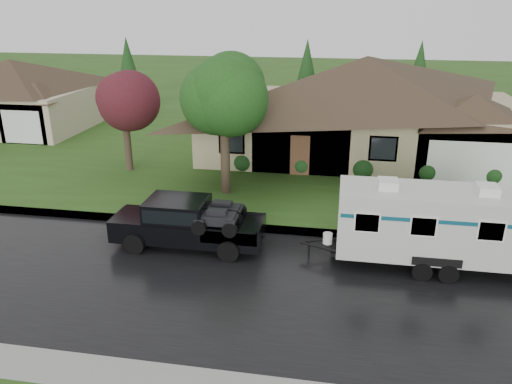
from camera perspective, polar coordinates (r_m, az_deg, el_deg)
ground at (r=17.91m, az=6.28°, el=-7.87°), size 140.00×140.00×0.00m
road at (r=16.18m, az=5.77°, el=-11.21°), size 140.00×8.00×0.01m
curb at (r=19.88m, az=6.74°, el=-4.60°), size 140.00×0.50×0.15m
lawn at (r=31.88m, az=8.18°, el=5.17°), size 140.00×26.00×0.15m
house_main at (r=30.01m, az=12.89°, el=10.77°), size 19.44×10.80×6.90m
house_far at (r=39.20m, az=-25.84°, el=10.60°), size 10.80×8.64×5.80m
tree_left_green at (r=22.49m, az=-3.70°, el=10.93°), size 3.97×3.97×6.58m
tree_red at (r=26.84m, az=-14.89°, el=9.86°), size 3.16×3.16×5.23m
shrub_row at (r=26.27m, az=12.12°, el=2.81°), size 13.60×1.00×1.00m
pickup_truck at (r=18.66m, az=-8.13°, el=-3.35°), size 5.53×2.10×1.84m
travel_trailer at (r=17.88m, az=19.76°, el=-3.32°), size 6.82×2.39×3.06m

